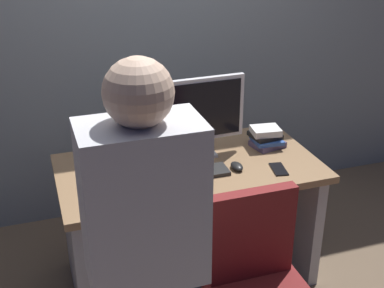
{
  "coord_description": "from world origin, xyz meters",
  "views": [
    {
      "loc": [
        -0.78,
        -2.39,
        2.04
      ],
      "look_at": [
        0.0,
        -0.05,
        0.89
      ],
      "focal_mm": 48.34,
      "sensor_mm": 36.0,
      "label": 1
    }
  ],
  "objects_px": {
    "book_stack": "(266,137)",
    "cell_phone": "(279,169)",
    "monitor": "(198,113)",
    "cup_near_keyboard": "(101,181)",
    "person_at_desk": "(147,276)",
    "keyboard": "(189,174)",
    "desk": "(189,201)",
    "mouse": "(237,166)",
    "cup_by_monitor": "(110,159)"
  },
  "relations": [
    {
      "from": "mouse",
      "to": "cell_phone",
      "type": "xyz_separation_m",
      "value": [
        0.21,
        -0.08,
        -0.01
      ]
    },
    {
      "from": "book_stack",
      "to": "cell_phone",
      "type": "distance_m",
      "value": 0.3
    },
    {
      "from": "keyboard",
      "to": "cup_near_keyboard",
      "type": "height_order",
      "value": "cup_near_keyboard"
    },
    {
      "from": "keyboard",
      "to": "cell_phone",
      "type": "height_order",
      "value": "keyboard"
    },
    {
      "from": "cup_near_keyboard",
      "to": "cell_phone",
      "type": "distance_m",
      "value": 0.94
    },
    {
      "from": "person_at_desk",
      "to": "keyboard",
      "type": "relative_size",
      "value": 3.81
    },
    {
      "from": "desk",
      "to": "mouse",
      "type": "bearing_deg",
      "value": -28.75
    },
    {
      "from": "monitor",
      "to": "cup_near_keyboard",
      "type": "distance_m",
      "value": 0.65
    },
    {
      "from": "desk",
      "to": "book_stack",
      "type": "distance_m",
      "value": 0.59
    },
    {
      "from": "desk",
      "to": "cell_phone",
      "type": "xyz_separation_m",
      "value": [
        0.44,
        -0.2,
        0.23
      ]
    },
    {
      "from": "mouse",
      "to": "person_at_desk",
      "type": "bearing_deg",
      "value": -130.25
    },
    {
      "from": "cup_by_monitor",
      "to": "book_stack",
      "type": "xyz_separation_m",
      "value": [
        0.92,
        -0.03,
        0.01
      ]
    },
    {
      "from": "cup_near_keyboard",
      "to": "book_stack",
      "type": "distance_m",
      "value": 1.02
    },
    {
      "from": "desk",
      "to": "book_stack",
      "type": "bearing_deg",
      "value": 9.78
    },
    {
      "from": "desk",
      "to": "person_at_desk",
      "type": "relative_size",
      "value": 0.87
    },
    {
      "from": "mouse",
      "to": "cup_near_keyboard",
      "type": "height_order",
      "value": "cup_near_keyboard"
    },
    {
      "from": "cup_near_keyboard",
      "to": "book_stack",
      "type": "xyz_separation_m",
      "value": [
        1.0,
        0.2,
        0.01
      ]
    },
    {
      "from": "cup_by_monitor",
      "to": "cell_phone",
      "type": "bearing_deg",
      "value": -20.95
    },
    {
      "from": "desk",
      "to": "monitor",
      "type": "relative_size",
      "value": 2.63
    },
    {
      "from": "person_at_desk",
      "to": "book_stack",
      "type": "distance_m",
      "value": 1.42
    },
    {
      "from": "person_at_desk",
      "to": "book_stack",
      "type": "relative_size",
      "value": 8.05
    },
    {
      "from": "person_at_desk",
      "to": "cell_phone",
      "type": "distance_m",
      "value": 1.18
    },
    {
      "from": "monitor",
      "to": "keyboard",
      "type": "xyz_separation_m",
      "value": [
        -0.12,
        -0.22,
        -0.25
      ]
    },
    {
      "from": "monitor",
      "to": "mouse",
      "type": "relative_size",
      "value": 5.41
    },
    {
      "from": "mouse",
      "to": "desk",
      "type": "bearing_deg",
      "value": 151.25
    },
    {
      "from": "person_at_desk",
      "to": "book_stack",
      "type": "bearing_deg",
      "value": 46.81
    },
    {
      "from": "monitor",
      "to": "keyboard",
      "type": "height_order",
      "value": "monitor"
    },
    {
      "from": "keyboard",
      "to": "cell_phone",
      "type": "distance_m",
      "value": 0.49
    },
    {
      "from": "monitor",
      "to": "cup_near_keyboard",
      "type": "bearing_deg",
      "value": -159.34
    },
    {
      "from": "monitor",
      "to": "mouse",
      "type": "height_order",
      "value": "monitor"
    },
    {
      "from": "desk",
      "to": "keyboard",
      "type": "bearing_deg",
      "value": -109.4
    },
    {
      "from": "keyboard",
      "to": "cup_by_monitor",
      "type": "relative_size",
      "value": 4.94
    },
    {
      "from": "monitor",
      "to": "cup_near_keyboard",
      "type": "xyz_separation_m",
      "value": [
        -0.58,
        -0.22,
        -0.2
      ]
    },
    {
      "from": "monitor",
      "to": "cup_by_monitor",
      "type": "relative_size",
      "value": 6.21
    },
    {
      "from": "person_at_desk",
      "to": "cell_phone",
      "type": "height_order",
      "value": "person_at_desk"
    },
    {
      "from": "person_at_desk",
      "to": "keyboard",
      "type": "distance_m",
      "value": 0.94
    },
    {
      "from": "cup_near_keyboard",
      "to": "book_stack",
      "type": "height_order",
      "value": "book_stack"
    },
    {
      "from": "monitor",
      "to": "mouse",
      "type": "xyz_separation_m",
      "value": [
        0.15,
        -0.23,
        -0.24
      ]
    },
    {
      "from": "desk",
      "to": "mouse",
      "type": "relative_size",
      "value": 14.23
    },
    {
      "from": "person_at_desk",
      "to": "cup_near_keyboard",
      "type": "relative_size",
      "value": 15.75
    },
    {
      "from": "keyboard",
      "to": "cup_by_monitor",
      "type": "height_order",
      "value": "cup_by_monitor"
    },
    {
      "from": "keyboard",
      "to": "book_stack",
      "type": "bearing_deg",
      "value": 21.21
    },
    {
      "from": "desk",
      "to": "cup_near_keyboard",
      "type": "xyz_separation_m",
      "value": [
        -0.5,
        -0.12,
        0.28
      ]
    },
    {
      "from": "desk",
      "to": "person_at_desk",
      "type": "height_order",
      "value": "person_at_desk"
    },
    {
      "from": "cup_near_keyboard",
      "to": "cell_phone",
      "type": "height_order",
      "value": "cup_near_keyboard"
    },
    {
      "from": "monitor",
      "to": "cup_by_monitor",
      "type": "xyz_separation_m",
      "value": [
        -0.49,
        0.02,
        -0.21
      ]
    },
    {
      "from": "person_at_desk",
      "to": "monitor",
      "type": "xyz_separation_m",
      "value": [
        0.55,
        1.05,
        0.16
      ]
    },
    {
      "from": "cup_near_keyboard",
      "to": "desk",
      "type": "bearing_deg",
      "value": 13.25
    },
    {
      "from": "person_at_desk",
      "to": "keyboard",
      "type": "xyz_separation_m",
      "value": [
        0.43,
        0.83,
        -0.09
      ]
    },
    {
      "from": "person_at_desk",
      "to": "monitor",
      "type": "bearing_deg",
      "value": 62.31
    }
  ]
}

